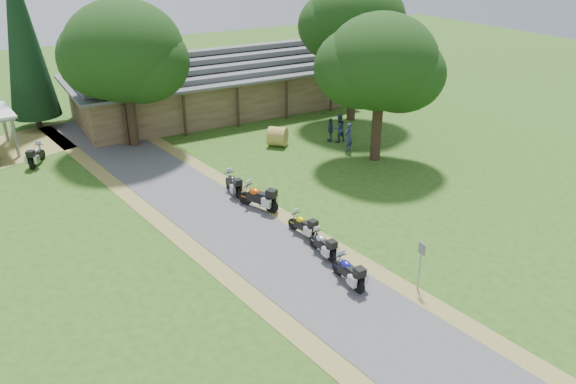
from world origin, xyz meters
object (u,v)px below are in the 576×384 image
motorcycle_row_a (348,270)px  motorcycle_row_c (303,224)px  motorcycle_row_b (323,243)px  motorcycle_carport_b (36,154)px  hay_bale (277,136)px  motorcycle_row_d (258,196)px  lodge (212,80)px  motorcycle_row_e (233,183)px

motorcycle_row_a → motorcycle_row_c: size_ratio=1.07×
motorcycle_row_b → motorcycle_carport_b: bearing=27.4°
motorcycle_row_a → motorcycle_row_b: size_ratio=1.07×
motorcycle_carport_b → hay_bale: size_ratio=1.51×
motorcycle_row_d → hay_bale: 9.38m
lodge → motorcycle_row_d: bearing=-105.8°
hay_bale → motorcycle_row_a: bearing=-109.1°
lodge → hay_bale: 9.56m
motorcycle_row_d → hay_bale: size_ratio=1.66×
motorcycle_row_c → motorcycle_row_e: bearing=-2.9°
motorcycle_row_a → motorcycle_row_b: motorcycle_row_a is taller
lodge → motorcycle_row_e: bearing=-109.3°
motorcycle_row_a → motorcycle_row_e: (-0.34, 10.08, -0.00)m
lodge → motorcycle_row_a: size_ratio=11.70×
lodge → motorcycle_carport_b: (-13.66, -5.04, -1.80)m
motorcycle_row_c → hay_bale: size_ratio=1.35×
motorcycle_row_a → motorcycle_row_c: motorcycle_row_a is taller
motorcycle_row_b → motorcycle_carport_b: size_ratio=0.90×
motorcycle_row_a → motorcycle_row_d: bearing=0.4°
motorcycle_row_b → motorcycle_row_c: size_ratio=1.00×
motorcycle_row_b → motorcycle_row_d: (-0.36, 5.40, 0.13)m
lodge → motorcycle_row_c: lodge is taller
lodge → motorcycle_row_d: lodge is taller
motorcycle_row_a → hay_bale: (5.33, 15.43, 0.00)m
motorcycle_row_e → motorcycle_carport_b: size_ratio=0.96×
motorcycle_row_e → lodge: bearing=-15.3°
motorcycle_row_b → hay_bale: bearing=-21.3°
lodge → motorcycle_row_a: 25.33m
lodge → motorcycle_row_e: (-5.14, -14.72, -1.83)m
lodge → motorcycle_row_e: size_ratio=11.73×
motorcycle_row_c → motorcycle_row_e: motorcycle_row_e is taller
lodge → hay_bale: bearing=-86.8°
motorcycle_row_b → motorcycle_row_e: size_ratio=0.94×
motorcycle_row_b → motorcycle_carport_b: (-9.18, 17.41, 0.07)m
motorcycle_row_b → motorcycle_row_d: size_ratio=0.82×
motorcycle_row_a → motorcycle_row_e: motorcycle_row_a is taller
motorcycle_row_a → motorcycle_row_d: (-0.04, 7.74, 0.09)m
motorcycle_row_d → hay_bale: bearing=-61.9°
motorcycle_row_e → motorcycle_row_d: bearing=-168.6°
motorcycle_row_c → lodge: bearing=-22.9°
motorcycle_row_e → motorcycle_row_c: bearing=-167.8°
motorcycle_row_a → motorcycle_carport_b: (-8.86, 19.76, 0.02)m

